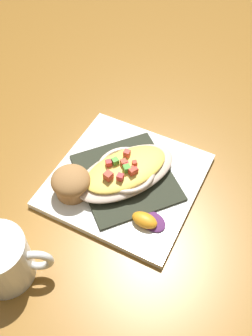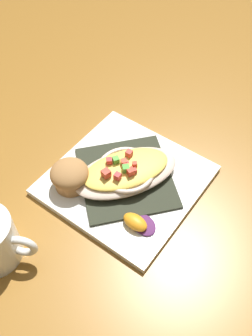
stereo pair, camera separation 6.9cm
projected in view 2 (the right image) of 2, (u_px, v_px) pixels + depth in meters
ground_plane at (126, 182)px, 0.72m from camera, size 2.60×2.60×0.00m
square_plate at (126, 180)px, 0.72m from camera, size 0.30×0.30×0.01m
folded_napkin at (126, 177)px, 0.71m from camera, size 0.24×0.23×0.01m
gratin_dish at (126, 171)px, 0.69m from camera, size 0.17×0.22×0.04m
muffin at (70, 176)px, 0.68m from camera, size 0.07×0.07×0.05m
orange_garnish at (138, 223)px, 0.64m from camera, size 0.06×0.05×0.02m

